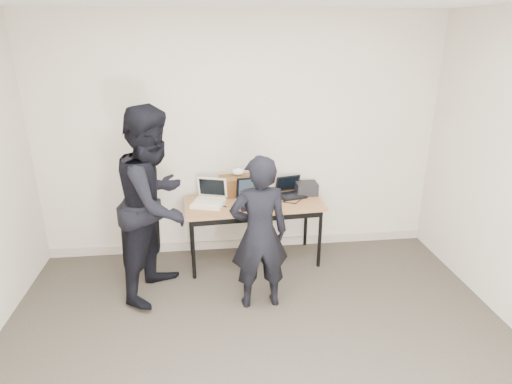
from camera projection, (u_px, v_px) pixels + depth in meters
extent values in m
cube|color=beige|center=(240.00, 138.00, 4.80)|extent=(4.50, 0.05, 2.70)
cube|color=#916037|center=(254.00, 204.00, 4.69)|extent=(1.54, 0.74, 0.03)
cylinder|color=black|center=(193.00, 249.00, 4.46)|extent=(0.04, 0.04, 0.68)
cylinder|color=black|center=(320.00, 239.00, 4.69)|extent=(0.04, 0.04, 0.68)
cylinder|color=black|center=(191.00, 228.00, 4.95)|extent=(0.04, 0.04, 0.68)
cylinder|color=black|center=(306.00, 219.00, 5.18)|extent=(0.04, 0.04, 0.68)
cube|color=black|center=(258.00, 219.00, 4.45)|extent=(1.40, 0.11, 0.06)
cube|color=beige|center=(208.00, 204.00, 4.59)|extent=(0.40, 0.36, 0.04)
cube|color=#F0E4CC|center=(207.00, 203.00, 4.56)|extent=(0.30, 0.23, 0.01)
cube|color=beige|center=(212.00, 187.00, 4.69)|extent=(0.33, 0.15, 0.23)
cube|color=black|center=(212.00, 187.00, 4.68)|extent=(0.28, 0.12, 0.19)
cube|color=beige|center=(212.00, 197.00, 4.71)|extent=(0.29, 0.11, 0.02)
cube|color=black|center=(256.00, 205.00, 4.58)|extent=(0.38, 0.30, 0.02)
cube|color=black|center=(256.00, 205.00, 4.55)|extent=(0.31, 0.18, 0.01)
cube|color=black|center=(253.00, 187.00, 4.69)|extent=(0.36, 0.11, 0.26)
cube|color=#26333F|center=(253.00, 187.00, 4.68)|extent=(0.31, 0.09, 0.21)
cube|color=black|center=(253.00, 199.00, 4.70)|extent=(0.32, 0.05, 0.02)
cube|color=black|center=(292.00, 196.00, 4.83)|extent=(0.33, 0.27, 0.02)
cube|color=black|center=(293.00, 196.00, 4.81)|extent=(0.26, 0.17, 0.01)
cube|color=black|center=(287.00, 183.00, 4.92)|extent=(0.30, 0.14, 0.20)
cube|color=black|center=(288.00, 183.00, 4.91)|extent=(0.26, 0.11, 0.16)
cube|color=black|center=(288.00, 192.00, 4.92)|extent=(0.26, 0.07, 0.01)
cube|color=brown|center=(236.00, 186.00, 4.83)|extent=(0.37, 0.19, 0.24)
cube|color=brown|center=(236.00, 179.00, 4.74)|extent=(0.37, 0.11, 0.07)
cube|color=brown|center=(249.00, 186.00, 4.87)|extent=(0.03, 0.10, 0.02)
ellipsoid|color=white|center=(238.00, 172.00, 4.77)|extent=(0.15, 0.12, 0.08)
cube|color=black|center=(306.00, 188.00, 4.90)|extent=(0.24, 0.20, 0.14)
cube|color=black|center=(235.00, 208.00, 4.49)|extent=(0.07, 0.05, 0.03)
cube|color=black|center=(215.00, 204.00, 4.63)|extent=(0.25, 0.23, 0.01)
cube|color=black|center=(281.00, 202.00, 4.69)|extent=(0.30, 0.16, 0.01)
cube|color=black|center=(301.00, 200.00, 4.74)|extent=(0.16, 0.22, 0.01)
cube|color=black|center=(267.00, 194.00, 4.89)|extent=(0.25, 0.02, 0.01)
imported|color=black|center=(259.00, 234.00, 3.89)|extent=(0.56, 0.39, 1.49)
imported|color=black|center=(155.00, 203.00, 4.07)|extent=(1.00, 1.11, 1.88)
cube|color=#A89B8B|center=(242.00, 243.00, 5.22)|extent=(4.50, 0.03, 0.10)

